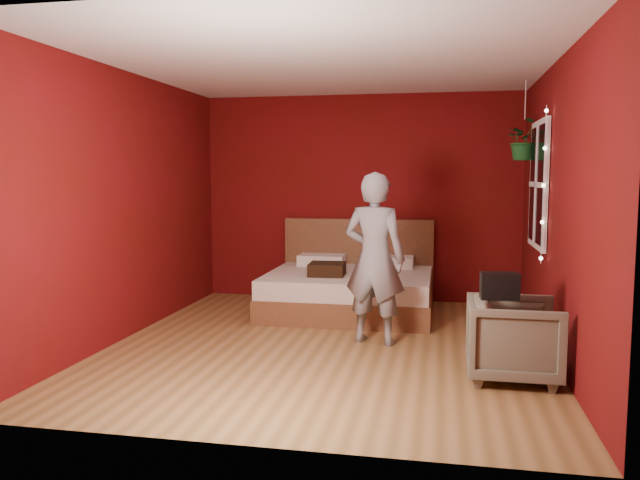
% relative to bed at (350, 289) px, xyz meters
% --- Properties ---
extents(floor, '(4.50, 4.50, 0.00)m').
position_rel_bed_xyz_m(floor, '(0.01, -1.49, -0.27)').
color(floor, olive).
rests_on(floor, ground).
extents(room_walls, '(4.04, 4.54, 2.62)m').
position_rel_bed_xyz_m(room_walls, '(0.01, -1.49, 1.41)').
color(room_walls, '#5E090F').
rests_on(room_walls, ground).
extents(window, '(0.05, 0.97, 1.27)m').
position_rel_bed_xyz_m(window, '(1.97, -0.59, 1.23)').
color(window, white).
rests_on(window, room_walls).
extents(fairy_lights, '(0.04, 0.04, 1.45)m').
position_rel_bed_xyz_m(fairy_lights, '(1.95, -1.11, 1.23)').
color(fairy_lights, silver).
rests_on(fairy_lights, room_walls).
extents(bed, '(1.89, 1.61, 1.04)m').
position_rel_bed_xyz_m(bed, '(0.00, 0.00, 0.00)').
color(bed, brown).
rests_on(bed, ground).
extents(person, '(0.66, 0.51, 1.62)m').
position_rel_bed_xyz_m(person, '(0.42, -1.32, 0.54)').
color(person, slate).
rests_on(person, ground).
extents(armchair, '(0.71, 0.69, 0.64)m').
position_rel_bed_xyz_m(armchair, '(1.61, -2.17, 0.05)').
color(armchair, '#686852').
rests_on(armchair, ground).
extents(handbag, '(0.30, 0.16, 0.21)m').
position_rel_bed_xyz_m(handbag, '(1.49, -2.20, 0.47)').
color(handbag, black).
rests_on(handbag, armchair).
extents(throw_pillow, '(0.41, 0.41, 0.14)m').
position_rel_bed_xyz_m(throw_pillow, '(-0.22, -0.32, 0.27)').
color(throw_pillow, black).
rests_on(throw_pillow, bed).
extents(hanging_plant, '(0.47, 0.43, 0.85)m').
position_rel_bed_xyz_m(hanging_plant, '(1.89, -0.07, 1.70)').
color(hanging_plant, silver).
rests_on(hanging_plant, room_walls).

